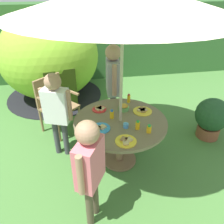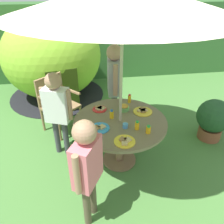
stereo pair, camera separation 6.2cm
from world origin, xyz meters
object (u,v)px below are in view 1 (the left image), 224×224
at_px(juice_bottle_center_back, 129,98).
at_px(snack_bowl, 124,107).
at_px(plate_far_left, 100,128).
at_px(wooden_chair, 55,101).
at_px(juice_bottle_far_right, 149,129).
at_px(child_in_grey_shirt, 113,77).
at_px(child_in_white_shirt, 56,106).
at_px(juice_bottle_near_right, 112,114).
at_px(plate_back_edge, 99,109).
at_px(potted_plant, 212,117).
at_px(cup_near, 126,126).
at_px(dome_tent, 50,57).
at_px(plate_center_front, 126,141).
at_px(garden_table, 120,128).
at_px(plate_mid_left, 142,111).
at_px(juice_bottle_near_left, 138,125).
at_px(child_in_pink_shirt, 90,163).

bearing_deg(juice_bottle_center_back, snack_bowl, -120.45).
distance_m(plate_far_left, juice_bottle_center_back, 0.77).
distance_m(wooden_chair, juice_bottle_far_right, 1.75).
xyz_separation_m(child_in_grey_shirt, child_in_white_shirt, (-0.87, -0.60, -0.10)).
bearing_deg(juice_bottle_center_back, juice_bottle_near_right, -129.78).
xyz_separation_m(plate_back_edge, juice_bottle_center_back, (0.45, 0.14, 0.05)).
height_order(potted_plant, cup_near, cup_near).
bearing_deg(plate_back_edge, wooden_chair, 134.70).
height_order(dome_tent, cup_near, dome_tent).
relative_size(plate_center_front, plate_back_edge, 1.22).
bearing_deg(snack_bowl, juice_bottle_near_right, -138.30).
height_order(garden_table, plate_mid_left, plate_mid_left).
distance_m(child_in_white_shirt, juice_bottle_near_left, 1.10).
xyz_separation_m(juice_bottle_near_left, juice_bottle_near_right, (-0.26, 0.29, 0.00)).
xyz_separation_m(wooden_chair, juice_bottle_near_left, (1.06, -1.20, 0.22)).
bearing_deg(wooden_chair, garden_table, -90.00).
relative_size(plate_back_edge, juice_bottle_near_left, 1.72).
bearing_deg(potted_plant, snack_bowl, -177.55).
distance_m(child_in_pink_shirt, snack_bowl, 1.20).
height_order(snack_bowl, juice_bottle_near_left, juice_bottle_near_left).
relative_size(juice_bottle_far_right, cup_near, 1.59).
bearing_deg(potted_plant, plate_mid_left, -173.07).
bearing_deg(juice_bottle_near_right, cup_near, -61.51).
bearing_deg(child_in_grey_shirt, juice_bottle_far_right, 13.97).
bearing_deg(plate_back_edge, plate_center_front, -74.72).
bearing_deg(snack_bowl, child_in_grey_shirt, 92.71).
xyz_separation_m(child_in_white_shirt, juice_bottle_far_right, (1.08, -0.62, -0.07)).
bearing_deg(juice_bottle_center_back, child_in_grey_shirt, 108.60).
relative_size(child_in_grey_shirt, plate_mid_left, 5.55).
bearing_deg(plate_far_left, plate_mid_left, 26.12).
distance_m(potted_plant, plate_back_edge, 1.81).
bearing_deg(wooden_chair, dome_tent, 52.48).
xyz_separation_m(wooden_chair, snack_bowl, (0.99, -0.73, 0.20)).
xyz_separation_m(plate_back_edge, cup_near, (0.26, -0.48, 0.02)).
relative_size(garden_table, juice_bottle_near_right, 10.05).
bearing_deg(dome_tent, plate_far_left, -87.47).
bearing_deg(juice_bottle_far_right, wooden_chair, 132.21).
xyz_separation_m(wooden_chair, child_in_grey_shirt, (0.96, -0.07, 0.39)).
distance_m(snack_bowl, plate_mid_left, 0.26).
xyz_separation_m(plate_back_edge, juice_bottle_near_right, (0.13, -0.24, 0.04)).
relative_size(potted_plant, juice_bottle_near_left, 5.93).
bearing_deg(plate_center_front, juice_bottle_far_right, 22.39).
xyz_separation_m(child_in_pink_shirt, cup_near, (0.49, 0.65, -0.09)).
bearing_deg(dome_tent, plate_back_edge, -82.75).
bearing_deg(wooden_chair, child_in_grey_shirt, -46.61).
distance_m(child_in_grey_shirt, juice_bottle_near_right, 0.87).
bearing_deg(child_in_grey_shirt, juice_bottle_near_right, -7.03).
distance_m(plate_mid_left, cup_near, 0.45).
bearing_deg(plate_back_edge, juice_bottle_near_left, -53.11).
height_order(potted_plant, plate_center_front, plate_center_front).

